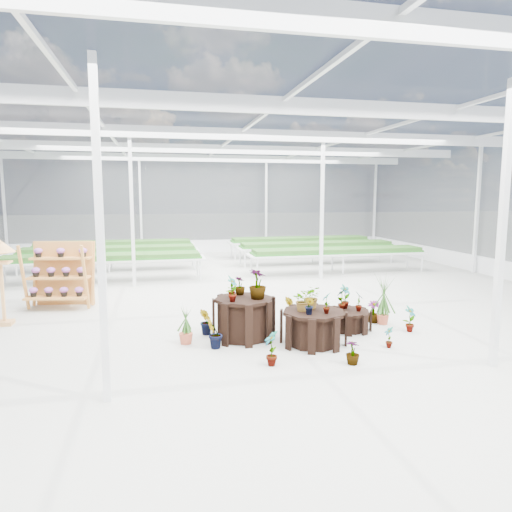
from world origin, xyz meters
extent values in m
plane|color=gray|center=(0.00, 0.00, 0.00)|extent=(24.00, 24.00, 0.00)
cylinder|color=black|center=(-0.69, -1.73, 0.40)|extent=(1.22, 1.22, 0.80)
cylinder|color=black|center=(0.51, -2.33, 0.32)|extent=(1.56, 1.56, 0.63)
cylinder|color=black|center=(1.51, -1.63, 0.21)|extent=(1.18, 1.18, 0.41)
imported|color=#2B551F|center=(-0.91, -1.60, 1.03)|extent=(0.19, 0.25, 0.45)
imported|color=#2B551F|center=(-0.45, -1.86, 1.09)|extent=(0.46, 0.46, 0.59)
imported|color=#2B551F|center=(-0.71, -1.43, 0.99)|extent=(0.29, 0.29, 0.37)
imported|color=#2B551F|center=(-0.96, -2.00, 1.04)|extent=(0.29, 0.31, 0.49)
imported|color=#2B551F|center=(0.31, -2.28, 0.84)|extent=(0.49, 0.47, 0.41)
imported|color=#2B551F|center=(0.68, -2.54, 0.83)|extent=(0.20, 0.24, 0.39)
imported|color=#2B551F|center=(0.53, -2.16, 0.86)|extent=(0.53, 0.51, 0.45)
imported|color=#2B551F|center=(0.35, -2.58, 0.80)|extent=(0.21, 0.22, 0.33)
imported|color=#2B551F|center=(1.38, -1.58, 0.65)|extent=(0.30, 0.27, 0.48)
imported|color=#2B551F|center=(1.69, -1.74, 0.62)|extent=(0.19, 0.25, 0.42)
imported|color=#2B551F|center=(1.50, -1.47, 0.67)|extent=(0.32, 0.29, 0.51)
imported|color=#2B551F|center=(-1.33, -2.22, 0.28)|extent=(0.40, 0.39, 0.56)
imported|color=#2B551F|center=(-1.38, -1.36, 0.27)|extent=(0.26, 0.32, 0.55)
imported|color=#2B551F|center=(-0.52, -3.22, 0.30)|extent=(0.24, 0.33, 0.59)
imported|color=#2B551F|center=(0.80, -3.45, 0.21)|extent=(0.32, 0.32, 0.41)
imported|color=#2B551F|center=(1.79, -2.82, 0.20)|extent=(0.17, 0.23, 0.39)
imported|color=#2B551F|center=(2.68, -2.03, 0.27)|extent=(0.34, 0.30, 0.54)
imported|color=#2B551F|center=(2.27, -1.24, 0.24)|extent=(0.36, 0.36, 0.48)
imported|color=#2B551F|center=(0.49, -0.97, 0.31)|extent=(0.34, 0.39, 0.62)
imported|color=#2B551F|center=(-0.63, -0.93, 0.28)|extent=(0.37, 0.37, 0.57)
camera|label=1|loc=(-2.28, -10.14, 2.76)|focal=32.00mm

